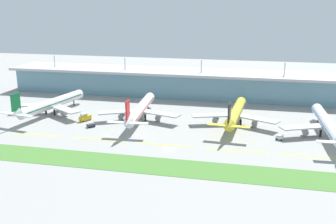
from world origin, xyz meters
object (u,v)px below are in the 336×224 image
(airliner_far_middle, at_px, (236,113))
(pushback_tug, at_px, (91,125))
(airliner_nearest, at_px, (51,104))
(airliner_near_middle, at_px, (140,109))
(airliner_farthest, at_px, (328,124))
(fuel_truck, at_px, (85,117))
(baggage_cart, at_px, (280,138))

(airliner_far_middle, distance_m, pushback_tug, 80.19)
(airliner_nearest, xyz_separation_m, pushback_tug, (33.76, -19.12, -5.35))
(airliner_far_middle, bearing_deg, airliner_nearest, -178.33)
(airliner_near_middle, bearing_deg, airliner_far_middle, 3.29)
(airliner_near_middle, xyz_separation_m, airliner_farthest, (101.05, -7.08, 0.00))
(airliner_far_middle, height_order, fuel_truck, airliner_far_middle)
(airliner_nearest, xyz_separation_m, airliner_farthest, (157.34, -6.97, 0.00))
(airliner_nearest, relative_size, airliner_near_middle, 0.96)
(airliner_farthest, relative_size, baggage_cart, 17.45)
(airliner_far_middle, bearing_deg, fuel_truck, -171.93)
(airliner_farthest, bearing_deg, airliner_far_middle, 167.69)
(airliner_nearest, height_order, airliner_far_middle, same)
(airliner_far_middle, bearing_deg, airliner_near_middle, -176.71)
(airliner_near_middle, distance_m, baggage_cart, 79.72)
(airliner_farthest, xyz_separation_m, fuel_truck, (-131.69, -1.85, -4.19))
(airliner_farthest, xyz_separation_m, pushback_tug, (-123.58, -12.16, -5.36))
(airliner_nearest, distance_m, pushback_tug, 39.17)
(pushback_tug, bearing_deg, airliner_nearest, 150.47)
(airliner_nearest, height_order, airliner_farthest, same)
(airliner_nearest, height_order, pushback_tug, airliner_nearest)
(airliner_far_middle, xyz_separation_m, pushback_tug, (-76.82, -22.36, -5.35))
(airliner_far_middle, xyz_separation_m, airliner_farthest, (46.75, -10.20, 0.01))
(airliner_nearest, height_order, baggage_cart, airliner_nearest)
(airliner_nearest, distance_m, airliner_far_middle, 110.63)
(airliner_nearest, distance_m, baggage_cart, 135.06)
(airliner_far_middle, bearing_deg, pushback_tug, -163.77)
(baggage_cart, bearing_deg, airliner_nearest, 172.31)
(fuel_truck, bearing_deg, airliner_near_middle, 16.24)
(airliner_nearest, height_order, airliner_near_middle, same)
(airliner_far_middle, xyz_separation_m, baggage_cart, (23.16, -21.29, -5.18))
(airliner_nearest, relative_size, pushback_tug, 13.60)
(airliner_near_middle, xyz_separation_m, fuel_truck, (-30.64, -8.93, -4.19))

